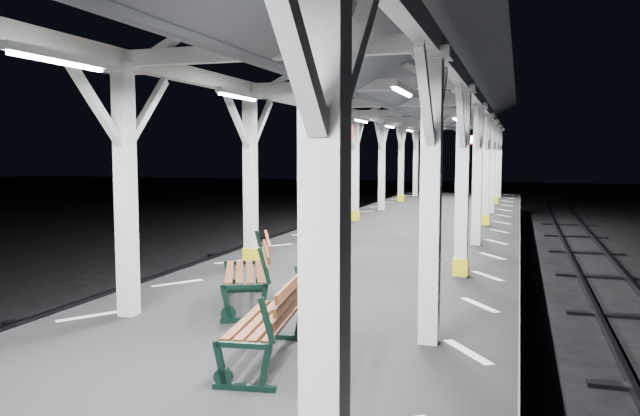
% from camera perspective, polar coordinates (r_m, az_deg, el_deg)
% --- Properties ---
extents(ground, '(120.00, 120.00, 0.00)m').
position_cam_1_polar(ground, '(10.01, -0.28, -13.41)').
color(ground, black).
rests_on(ground, ground).
extents(platform, '(6.00, 50.00, 1.00)m').
position_cam_1_polar(platform, '(9.86, -0.28, -10.65)').
color(platform, black).
rests_on(platform, ground).
extents(hazard_stripes_left, '(1.00, 48.00, 0.01)m').
position_cam_1_polar(hazard_stripes_left, '(10.73, -12.91, -6.71)').
color(hazard_stripes_left, silver).
rests_on(hazard_stripes_left, platform).
extents(hazard_stripes_right, '(1.00, 48.00, 0.01)m').
position_cam_1_polar(hazard_stripes_right, '(9.29, 14.40, -8.59)').
color(hazard_stripes_right, silver).
rests_on(hazard_stripes_right, platform).
extents(track_left, '(2.20, 60.00, 0.16)m').
position_cam_1_polar(track_left, '(12.41, -23.15, -9.77)').
color(track_left, '#2D2D33').
rests_on(track_left, ground).
extents(canopy, '(5.40, 49.00, 4.65)m').
position_cam_1_polar(canopy, '(9.58, -0.32, 13.39)').
color(canopy, silver).
rests_on(canopy, platform).
extents(bench_near, '(0.84, 1.72, 0.89)m').
position_cam_1_polar(bench_near, '(6.55, -4.18, -9.98)').
color(bench_near, black).
rests_on(bench_near, platform).
extents(bench_mid, '(1.36, 1.92, 0.98)m').
position_cam_1_polar(bench_mid, '(8.92, -6.19, -5.61)').
color(bench_mid, black).
rests_on(bench_mid, platform).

